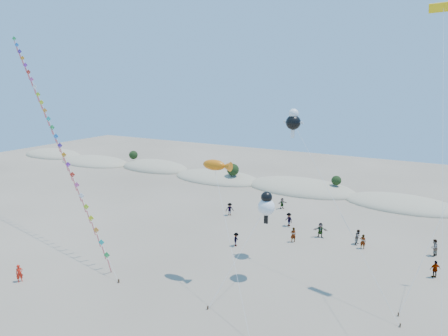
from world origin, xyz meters
The scene contains 8 objects.
dune_ridge centered at (1.06, 45.14, 0.11)m, with size 145.30×11.49×5.57m.
kite_train centered at (-20.10, 13.16, 12.62)m, with size 28.22×11.30×24.41m.
fish_kite centered at (2.05, 12.59, 10.74)m, with size 7.99×7.42×11.25m.
cartoon_kite_low centered at (6.01, 14.58, 7.13)m, with size 2.90×7.80×8.39m.
cartoon_kite_high centered at (6.43, 20.16, 14.21)m, with size 12.43×8.44×15.42m.
parafoil_kite centered at (18.21, 18.55, 22.71)m, with size 3.15×18.57×23.85m.
flyer_foreground centered at (-13.49, 3.15, 0.83)m, with size 0.61×0.40×1.66m, color red.
beachgoers centered at (8.51, 26.21, 0.86)m, with size 28.29×15.85×1.85m.
Camera 1 is at (17.85, -15.46, 17.88)m, focal length 30.00 mm.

